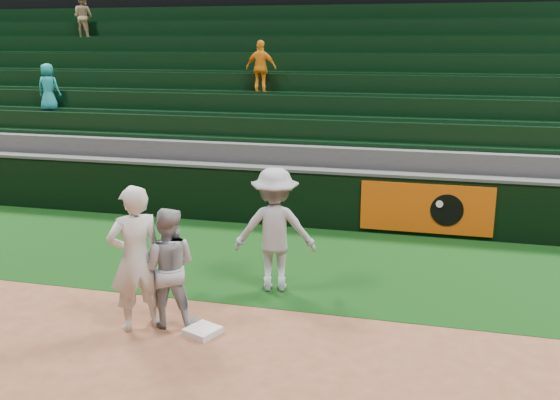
% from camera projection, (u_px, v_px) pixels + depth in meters
% --- Properties ---
extents(ground, '(70.00, 70.00, 0.00)m').
position_uv_depth(ground, '(191.00, 329.00, 8.57)').
color(ground, brown).
rests_on(ground, ground).
extents(foul_grass, '(36.00, 4.20, 0.01)m').
position_uv_depth(foul_grass, '(253.00, 257.00, 11.38)').
color(foul_grass, black).
rests_on(foul_grass, ground).
extents(first_base, '(0.52, 0.52, 0.09)m').
position_uv_depth(first_base, '(203.00, 331.00, 8.39)').
color(first_base, silver).
rests_on(first_base, ground).
extents(first_baseman, '(0.87, 0.84, 2.02)m').
position_uv_depth(first_baseman, '(136.00, 259.00, 8.34)').
color(first_baseman, silver).
rests_on(first_baseman, ground).
extents(baserunner, '(0.93, 0.80, 1.68)m').
position_uv_depth(baserunner, '(168.00, 267.00, 8.51)').
color(baserunner, '#9B9DA5').
rests_on(baserunner, ground).
extents(base_coach, '(1.38, 0.96, 1.96)m').
position_uv_depth(base_coach, '(275.00, 230.00, 9.69)').
color(base_coach, '#9DA0AA').
rests_on(base_coach, foul_grass).
extents(field_wall, '(36.00, 0.45, 1.25)m').
position_uv_depth(field_wall, '(284.00, 196.00, 13.28)').
color(field_wall, black).
rests_on(field_wall, ground).
extents(stadium_seating, '(36.00, 5.95, 5.17)m').
position_uv_depth(stadium_seating, '(317.00, 124.00, 16.57)').
color(stadium_seating, '#3B3C3E').
rests_on(stadium_seating, ground).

